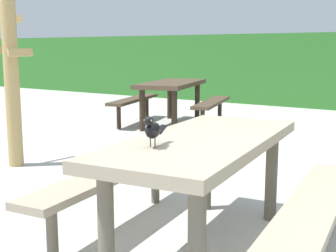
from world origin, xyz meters
TOP-DOWN VIEW (x-y plane):
  - picnic_table_foreground at (-0.40, 0.18)m, footprint 1.87×1.89m
  - bird_grackle at (-0.48, -0.25)m, footprint 0.10×0.28m
  - picnic_table_mid_left at (-3.27, 4.17)m, footprint 2.08×2.10m
  - stalk_post_left_side at (-3.19, 0.89)m, footprint 0.54×0.45m

SIDE VIEW (x-z plane):
  - picnic_table_foreground at x=-0.40m, z-range 0.19..0.93m
  - picnic_table_mid_left at x=-3.27m, z-range 0.19..0.93m
  - bird_grackle at x=-0.48m, z-range 0.75..0.94m
  - stalk_post_left_side at x=-3.19m, z-range 0.02..1.98m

